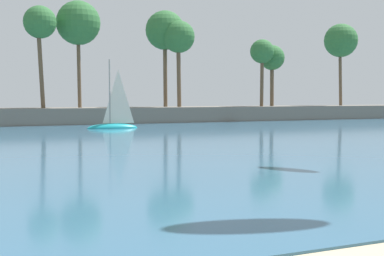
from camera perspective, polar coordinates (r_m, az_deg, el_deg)
sea at (r=53.03m, az=-15.52°, el=0.13°), size 220.00×88.75×0.06m
palm_headland at (r=57.74m, az=-13.39°, el=4.30°), size 112.17×6.79×13.37m
sailboat_near_shore at (r=48.75m, az=-8.61°, el=0.70°), size 4.77×1.62×6.84m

